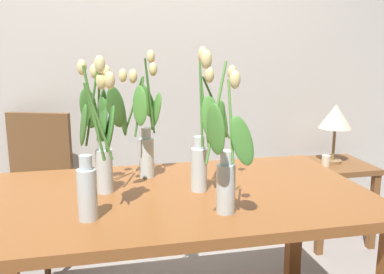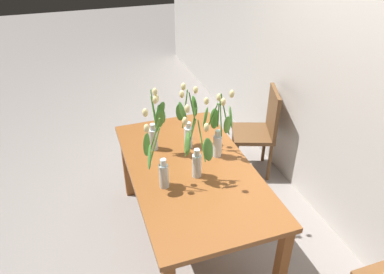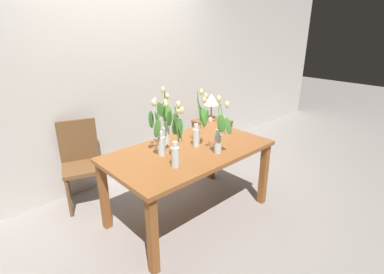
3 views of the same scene
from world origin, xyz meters
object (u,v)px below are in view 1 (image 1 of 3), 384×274
object	(u,v)px
tulip_vase_3	(206,143)
tulip_vase_4	(144,128)
dining_chair	(34,182)
tulip_vase_0	(101,142)
side_table	(334,180)
pillar_candle	(326,161)
table_lamp	(336,118)
dining_table	(175,214)
tulip_vase_2	(95,158)
tulip_vase_1	(226,167)

from	to	relation	value
tulip_vase_3	tulip_vase_4	size ratio (longest dim) A/B	1.03
dining_chair	tulip_vase_0	bearing A→B (deg)	-66.32
tulip_vase_4	side_table	world-z (taller)	tulip_vase_4
tulip_vase_0	pillar_candle	xyz separation A→B (m)	(1.45, 0.75, -0.36)
table_lamp	pillar_candle	world-z (taller)	table_lamp
dining_table	dining_chair	size ratio (longest dim) A/B	1.72
side_table	pillar_candle	size ratio (longest dim) A/B	7.33
tulip_vase_2	tulip_vase_4	xyz separation A→B (m)	(0.22, 0.44, 0.01)
tulip_vase_1	pillar_candle	distance (m)	1.53
tulip_vase_2	pillar_candle	size ratio (longest dim) A/B	7.48
tulip_vase_0	dining_chair	distance (m)	1.08
tulip_vase_0	tulip_vase_4	world-z (taller)	tulip_vase_4
tulip_vase_1	table_lamp	size ratio (longest dim) A/B	1.46
tulip_vase_2	table_lamp	distance (m)	1.91
side_table	pillar_candle	bearing A→B (deg)	-149.60
tulip_vase_3	table_lamp	world-z (taller)	tulip_vase_3
tulip_vase_4	pillar_candle	size ratio (longest dim) A/B	7.62
table_lamp	tulip_vase_4	bearing A→B (deg)	-154.41
tulip_vase_0	pillar_candle	distance (m)	1.67
dining_table	tulip_vase_2	world-z (taller)	tulip_vase_2
tulip_vase_0	tulip_vase_2	xyz separation A→B (m)	(-0.02, -0.25, 0.00)
tulip_vase_1	tulip_vase_3	distance (m)	0.27
dining_table	tulip_vase_4	distance (m)	0.41
dining_table	tulip_vase_1	world-z (taller)	tulip_vase_1
tulip_vase_2	tulip_vase_4	bearing A→B (deg)	63.40
tulip_vase_3	table_lamp	distance (m)	1.45
dining_chair	tulip_vase_2	bearing A→B (deg)	-72.10
tulip_vase_1	tulip_vase_2	xyz separation A→B (m)	(-0.44, 0.09, 0.03)
dining_table	tulip_vase_3	distance (m)	0.32
pillar_candle	tulip_vase_2	bearing A→B (deg)	-145.74
tulip_vase_4	tulip_vase_3	bearing A→B (deg)	-49.78
tulip_vase_2	pillar_candle	bearing A→B (deg)	34.26
tulip_vase_0	dining_chair	xyz separation A→B (m)	(-0.40, 0.91, -0.43)
tulip_vase_0	tulip_vase_4	xyz separation A→B (m)	(0.19, 0.18, 0.01)
tulip_vase_2	pillar_candle	xyz separation A→B (m)	(1.47, 1.00, -0.37)
tulip_vase_1	dining_chair	size ratio (longest dim) A/B	0.62
tulip_vase_0	tulip_vase_1	bearing A→B (deg)	-39.23
dining_chair	dining_table	bearing A→B (deg)	-54.93
pillar_candle	dining_table	bearing A→B (deg)	-144.81
dining_table	tulip_vase_3	bearing A→B (deg)	-4.54
dining_table	tulip_vase_0	xyz separation A→B (m)	(-0.29, 0.07, 0.30)
tulip_vase_0	tulip_vase_2	distance (m)	0.25
side_table	tulip_vase_3	bearing A→B (deg)	-141.94
dining_table	tulip_vase_1	size ratio (longest dim) A/B	2.76
tulip_vase_2	table_lamp	bearing A→B (deg)	34.62
tulip_vase_4	side_table	size ratio (longest dim) A/B	1.04
tulip_vase_2	tulip_vase_4	distance (m)	0.49
tulip_vase_2	dining_chair	distance (m)	1.29
dining_table	tulip_vase_0	bearing A→B (deg)	166.81
tulip_vase_4	side_table	distance (m)	1.58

